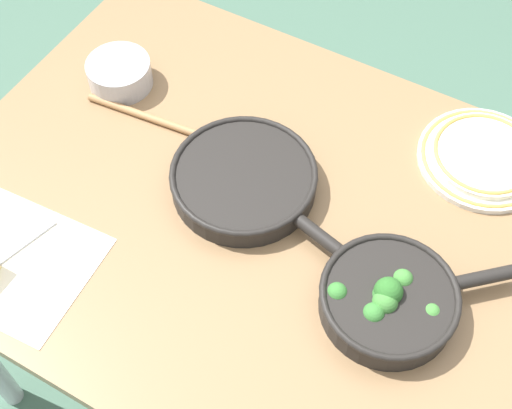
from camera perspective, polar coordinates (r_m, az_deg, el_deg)
ground_plane at (r=1.99m, az=0.00°, el=-13.10°), size 14.00×14.00×0.00m
dining_table_red at (r=1.37m, az=0.00°, el=-2.62°), size 1.17×0.88×0.78m
skillet_broccoli at (r=1.19m, az=10.59°, el=-7.46°), size 0.29×0.28×0.08m
skillet_eggs at (r=1.31m, az=-0.88°, el=1.97°), size 0.41×0.27×0.05m
wooden_spoon at (r=1.40m, az=-4.74°, el=5.65°), size 0.40×0.06×0.02m
parchment_sheet at (r=1.31m, az=-19.12°, el=-4.16°), size 0.31×0.25×0.00m
dinner_plate_stack at (r=1.42m, az=17.76°, el=3.67°), size 0.25×0.25×0.03m
prep_bowl_steel at (r=1.50m, az=-10.86°, el=10.24°), size 0.13×0.13×0.06m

